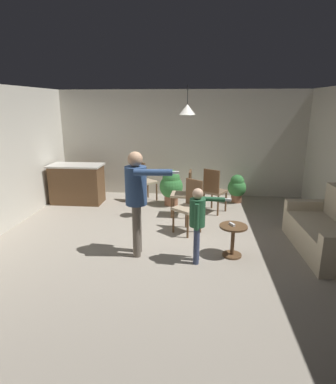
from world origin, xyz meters
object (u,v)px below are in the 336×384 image
dining_chair_by_counter (190,204)px  person_adult (137,192)px  kitchen_counter (77,184)px  dining_chair_near_wall (184,192)px  couch_floral (329,233)px  potted_plant_by_wall (171,186)px  dining_chair_centre_back (214,189)px  person_child (198,217)px  side_table_by_couch (233,237)px  potted_plant_corner (237,187)px  dining_chair_spare (144,180)px  spare_remote_on_table (232,224)px

dining_chair_by_counter → person_adult: bearing=91.5°
kitchen_counter → dining_chair_near_wall: bearing=-14.9°
couch_floral → kitchen_counter: 5.54m
kitchen_counter → potted_plant_by_wall: (2.29, 0.04, -0.01)m
potted_plant_by_wall → dining_chair_centre_back: bearing=-26.1°
kitchen_counter → person_child: size_ratio=1.07×
person_child → dining_chair_by_counter: (-0.16, 1.21, -0.19)m
side_table_by_couch → potted_plant_corner: potted_plant_corner is taller
person_child → dining_chair_spare: 3.36m
person_adult → potted_plant_by_wall: bearing=169.3°
dining_chair_spare → potted_plant_corner: 2.29m
dining_chair_centre_back → spare_remote_on_table: dining_chair_centre_back is taller
dining_chair_centre_back → couch_floral: bearing=-12.3°
person_child → potted_plant_by_wall: (-0.65, 2.82, -0.26)m
dining_chair_centre_back → spare_remote_on_table: (0.20, -2.08, -0.01)m
dining_chair_centre_back → person_adult: bearing=-88.8°
dining_chair_by_counter → dining_chair_near_wall: same height
couch_floral → dining_chair_spare: same height
couch_floral → potted_plant_corner: 2.89m
person_child → dining_chair_near_wall: (-0.30, 2.08, -0.19)m
dining_chair_near_wall → potted_plant_corner: dining_chair_near_wall is taller
kitchen_counter → dining_chair_by_counter: (2.78, -1.57, 0.07)m
dining_chair_near_wall → dining_chair_centre_back: bearing=-64.6°
dining_chair_by_counter → dining_chair_near_wall: size_ratio=1.00×
dining_chair_by_counter → dining_chair_centre_back: size_ratio=1.00×
dining_chair_spare → potted_plant_corner: dining_chair_spare is taller
kitchen_counter → dining_chair_spare: dining_chair_spare is taller
kitchen_counter → side_table_by_couch: (3.50, -2.52, -0.15)m
side_table_by_couch → person_adult: bearing=-177.4°
dining_chair_near_wall → dining_chair_spare: same height
kitchen_counter → person_child: (2.94, -2.78, 0.25)m
side_table_by_couch → potted_plant_corner: (0.38, 2.95, 0.05)m
kitchen_counter → dining_chair_spare: 1.62m
couch_floral → potted_plant_corner: size_ratio=2.65×
person_child → dining_chair_centre_back: 2.37m
person_adult → potted_plant_corner: person_adult is taller
person_adult → spare_remote_on_table: size_ratio=12.87×
dining_chair_by_counter → dining_chair_spare: bearing=-18.1°
kitchen_counter → potted_plant_corner: kitchen_counter is taller
person_adult → potted_plant_corner: size_ratio=2.42×
dining_chair_near_wall → potted_plant_by_wall: dining_chair_near_wall is taller
couch_floral → dining_chair_spare: bearing=52.2°
person_adult → spare_remote_on_table: 1.57m
dining_chair_centre_back → dining_chair_spare: bearing=-171.5°
kitchen_counter → potted_plant_by_wall: bearing=1.1°
dining_chair_spare → potted_plant_corner: (2.28, 0.13, -0.17)m
couch_floral → dining_chair_centre_back: bearing=43.5°
person_child → dining_chair_spare: size_ratio=1.18×
kitchen_counter → dining_chair_by_counter: size_ratio=1.26×
side_table_by_couch → dining_chair_centre_back: size_ratio=0.52×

